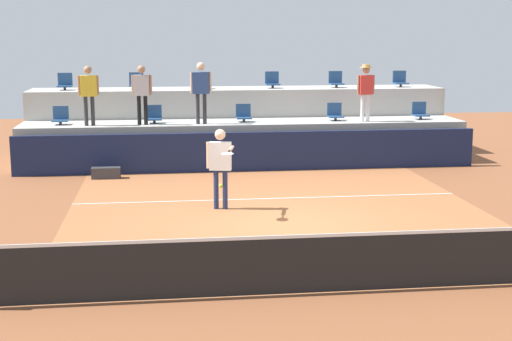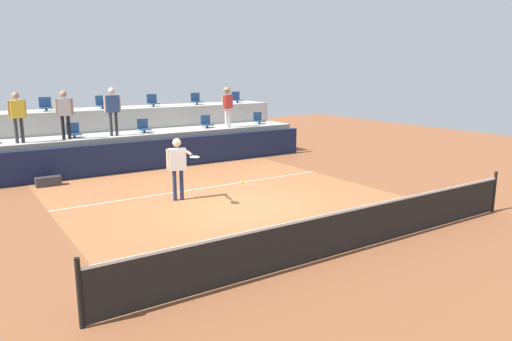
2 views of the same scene
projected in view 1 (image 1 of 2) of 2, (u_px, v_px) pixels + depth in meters
The scene contains 25 objects.
ground_plane at pixel (285, 225), 14.91m from camera, with size 40.00×40.00×0.00m, color brown.
court_inner_paint at pixel (278, 213), 15.88m from camera, with size 9.00×10.00×0.01m, color #A36038.
court_service_line at pixel (268, 199), 17.24m from camera, with size 9.00×0.06×0.00m, color silver.
tennis_net at pixel (330, 261), 10.91m from camera, with size 10.48×0.08×1.07m.
sponsor_backboard at pixel (250, 152), 20.65m from camera, with size 13.00×0.16×1.10m, color #141E42.
seating_tier_lower at pixel (245, 142), 21.91m from camera, with size 13.00×1.80×1.25m, color #ADAAA3.
seating_tier_upper at pixel (239, 121), 23.59m from camera, with size 13.00×1.80×2.10m, color #ADAAA3.
stadium_chair_lower_far_left at pixel (61, 117), 21.03m from camera, with size 0.44×0.40×0.52m.
stadium_chair_lower_left at pixel (154, 116), 21.36m from camera, with size 0.44×0.40×0.52m.
stadium_chair_lower_center at pixel (244, 114), 21.68m from camera, with size 0.44×0.40×0.52m.
stadium_chair_lower_right at pixel (335, 113), 22.03m from camera, with size 0.44×0.40×0.52m.
stadium_chair_lower_far_right at pixel (420, 112), 22.35m from camera, with size 0.44×0.40×0.52m.
stadium_chair_upper_far_left at pixel (65, 83), 22.62m from camera, with size 0.44×0.40×0.52m.
stadium_chair_upper_left at pixel (136, 82), 22.89m from camera, with size 0.44×0.40×0.52m.
stadium_chair_upper_mid_left at pixel (204, 82), 23.15m from camera, with size 0.44×0.40×0.52m.
stadium_chair_upper_mid_right at pixel (272, 81), 23.42m from camera, with size 0.44×0.40×0.52m.
stadium_chair_upper_right at pixel (336, 81), 23.68m from camera, with size 0.44×0.40×0.52m.
stadium_chair_upper_far_right at pixel (400, 80), 23.95m from camera, with size 0.44×0.40×0.52m.
tennis_player at pixel (220, 160), 16.03m from camera, with size 0.61×1.29×1.78m.
spectator_leaning_on_rail at pixel (88, 90), 20.61m from camera, with size 0.59×0.27×1.68m.
spectator_in_white at pixel (142, 89), 20.80m from camera, with size 0.59×0.27×1.68m.
spectator_in_grey at pixel (201, 87), 21.00m from camera, with size 0.61×0.26×1.76m.
spectator_with_hat at pixel (366, 87), 21.61m from camera, with size 0.57×0.46×1.68m.
tennis_ball at pixel (221, 186), 12.18m from camera, with size 0.07×0.07×0.07m.
equipment_bag at pixel (106, 173), 19.64m from camera, with size 0.76×0.28×0.30m, color #333338.
Camera 1 is at (-2.42, -14.26, 3.83)m, focal length 51.70 mm.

